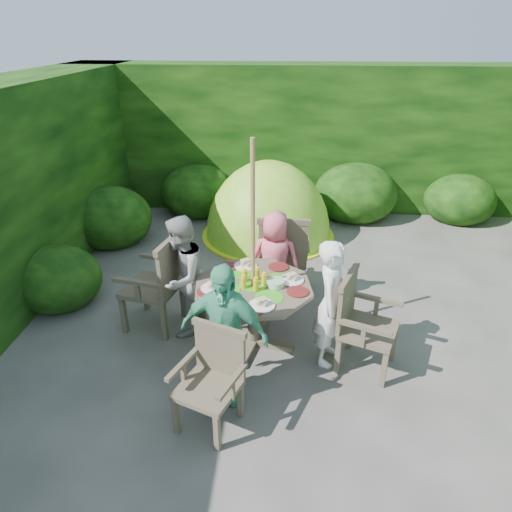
# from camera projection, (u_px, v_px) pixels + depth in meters

# --- Properties ---
(ground) EXTENTS (60.00, 60.00, 0.00)m
(ground) POSITION_uv_depth(u_px,v_px,m) (334.00, 322.00, 5.27)
(ground) COLOR #474540
(ground) RESTS_ON ground
(hedge_enclosure) EXTENTS (9.00, 9.00, 2.50)m
(hedge_enclosure) POSITION_uv_depth(u_px,v_px,m) (333.00, 183.00, 5.90)
(hedge_enclosure) COLOR black
(hedge_enclosure) RESTS_ON ground
(patio_table) EXTENTS (1.51, 1.51, 0.87)m
(patio_table) POSITION_uv_depth(u_px,v_px,m) (254.00, 294.00, 4.65)
(patio_table) COLOR #453C2D
(patio_table) RESTS_ON ground
(parasol_pole) EXTENTS (0.05, 0.05, 2.20)m
(parasol_pole) POSITION_uv_depth(u_px,v_px,m) (253.00, 252.00, 4.43)
(parasol_pole) COLOR olive
(parasol_pole) RESTS_ON ground
(garden_chair_right) EXTENTS (0.68, 0.72, 0.96)m
(garden_chair_right) POSITION_uv_depth(u_px,v_px,m) (361.00, 321.00, 4.40)
(garden_chair_right) COLOR #453C2D
(garden_chair_right) RESTS_ON ground
(garden_chair_left) EXTENTS (0.68, 0.74, 1.06)m
(garden_chair_left) POSITION_uv_depth(u_px,v_px,m) (159.00, 282.00, 4.98)
(garden_chair_left) COLOR #453C2D
(garden_chair_left) RESTS_ON ground
(garden_chair_back) EXTENTS (0.63, 0.56, 1.05)m
(garden_chair_back) POSITION_uv_depth(u_px,v_px,m) (283.00, 254.00, 5.59)
(garden_chair_back) COLOR #453C2D
(garden_chair_back) RESTS_ON ground
(garden_chair_front) EXTENTS (0.64, 0.61, 0.85)m
(garden_chair_front) POSITION_uv_depth(u_px,v_px,m) (212.00, 377.00, 3.78)
(garden_chair_front) COLOR #453C2D
(garden_chair_front) RESTS_ON ground
(child_right) EXTENTS (0.43, 0.55, 1.32)m
(child_right) POSITION_uv_depth(u_px,v_px,m) (331.00, 304.00, 4.41)
(child_right) COLOR white
(child_right) RESTS_ON ground
(child_left) EXTENTS (0.61, 0.73, 1.35)m
(child_left) POSITION_uv_depth(u_px,v_px,m) (182.00, 277.00, 4.85)
(child_left) COLOR #999893
(child_left) RESTS_ON ground
(child_back) EXTENTS (0.64, 0.46, 1.21)m
(child_back) POSITION_uv_depth(u_px,v_px,m) (275.00, 261.00, 5.33)
(child_back) COLOR #F16378
(child_back) RESTS_ON ground
(child_front) EXTENTS (0.85, 0.50, 1.36)m
(child_front) POSITION_uv_depth(u_px,v_px,m) (224.00, 334.00, 3.94)
(child_front) COLOR #4CB287
(child_front) RESTS_ON ground
(dome_tent) EXTENTS (2.50, 2.50, 2.45)m
(dome_tent) POSITION_uv_depth(u_px,v_px,m) (268.00, 235.00, 7.45)
(dome_tent) COLOR #74CD27
(dome_tent) RESTS_ON ground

